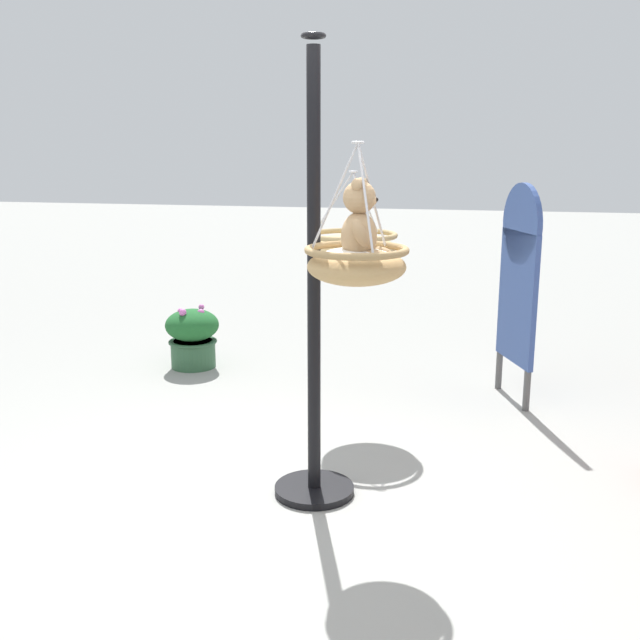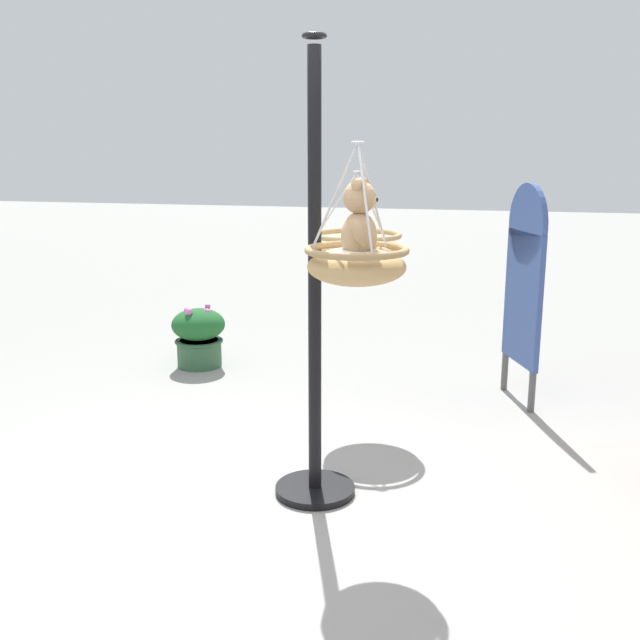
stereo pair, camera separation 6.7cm
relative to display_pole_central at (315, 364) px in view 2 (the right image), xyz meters
name	(u,v)px [view 2 (the right image)]	position (x,y,z in m)	size (l,w,h in m)	color
ground_plane	(297,513)	(0.25, -0.03, -0.74)	(40.00, 40.00, 0.00)	gray
display_pole_central	(315,364)	(0.00, 0.00, 0.00)	(0.44, 0.44, 2.40)	black
hanging_basket_with_teddy	(357,263)	(0.15, 0.25, 0.57)	(0.51, 0.51, 0.69)	tan
teddy_bear	(361,227)	(0.15, 0.27, 0.75)	(0.28, 0.25, 0.41)	tan
hanging_basket_left_high	(356,246)	(-1.26, -0.03, 0.47)	(0.61, 0.61, 0.62)	tan
potted_plant_bushy_green	(199,335)	(-2.12, -1.59, -0.47)	(0.46, 0.46, 0.54)	#2D5638
display_sign_board	(524,275)	(-1.86, 1.10, 0.22)	(0.56, 0.26, 1.62)	#334C8C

